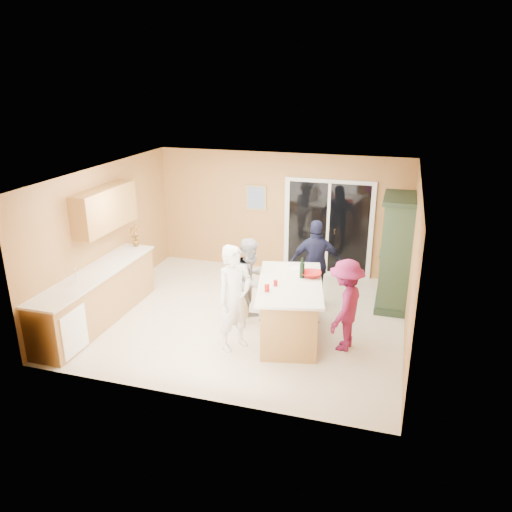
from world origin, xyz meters
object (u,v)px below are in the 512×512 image
(kitchen_island, at_px, (290,312))
(woman_grey, at_px, (251,280))
(green_hutch, at_px, (396,254))
(woman_white, at_px, (234,298))
(woman_magenta, at_px, (345,305))
(woman_navy, at_px, (316,264))

(kitchen_island, bearing_deg, woman_grey, 140.70)
(kitchen_island, distance_m, green_hutch, 2.44)
(woman_white, bearing_deg, woman_magenta, -40.69)
(woman_grey, bearing_deg, woman_magenta, -93.28)
(woman_grey, height_order, woman_magenta, woman_grey)
(woman_navy, height_order, woman_magenta, woman_navy)
(kitchen_island, distance_m, woman_grey, 0.94)
(kitchen_island, relative_size, green_hutch, 0.97)
(woman_navy, bearing_deg, kitchen_island, 70.43)
(green_hutch, height_order, woman_magenta, green_hutch)
(kitchen_island, height_order, woman_navy, woman_navy)
(woman_grey, distance_m, woman_navy, 1.35)
(woman_navy, bearing_deg, woman_magenta, 104.81)
(woman_magenta, bearing_deg, kitchen_island, -84.84)
(kitchen_island, bearing_deg, woman_magenta, -18.28)
(green_hutch, bearing_deg, kitchen_island, -132.14)
(green_hutch, xyz_separation_m, woman_grey, (-2.38, -1.35, -0.27))
(kitchen_island, bearing_deg, woman_white, -155.01)
(woman_white, relative_size, woman_grey, 1.13)
(woman_white, bearing_deg, woman_grey, 35.61)
(green_hutch, bearing_deg, woman_grey, -150.51)
(kitchen_island, xyz_separation_m, woman_magenta, (0.91, -0.10, 0.28))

